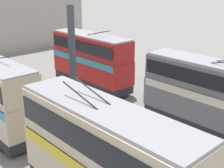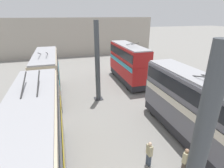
% 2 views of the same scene
% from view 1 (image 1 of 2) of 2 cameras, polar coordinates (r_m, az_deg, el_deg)
% --- Properties ---
extents(support_column_far, '(0.93, 0.93, 8.47)m').
position_cam_1_polar(support_column_far, '(23.05, -7.20, 3.38)').
color(support_column_far, '#42474C').
rests_on(support_column_far, ground_plane).
extents(bus_left_near, '(9.52, 2.54, 5.67)m').
position_cam_1_polar(bus_left_near, '(21.91, 17.42, -1.65)').
color(bus_left_near, black).
rests_on(bus_left_near, ground_plane).
extents(bus_left_far, '(9.10, 2.54, 5.78)m').
position_cam_1_polar(bus_left_far, '(29.78, -3.85, 4.81)').
color(bus_left_far, black).
rests_on(bus_left_far, ground_plane).
extents(bus_right_mid, '(9.40, 2.54, 6.00)m').
position_cam_1_polar(bus_right_mid, '(13.61, -1.29, -13.29)').
color(bus_right_mid, black).
rests_on(bus_right_mid, ground_plane).
extents(person_aisle_midway, '(0.44, 0.28, 1.77)m').
position_cam_1_polar(person_aisle_midway, '(18.58, 14.90, -11.96)').
color(person_aisle_midway, '#384251').
rests_on(person_aisle_midway, ground_plane).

